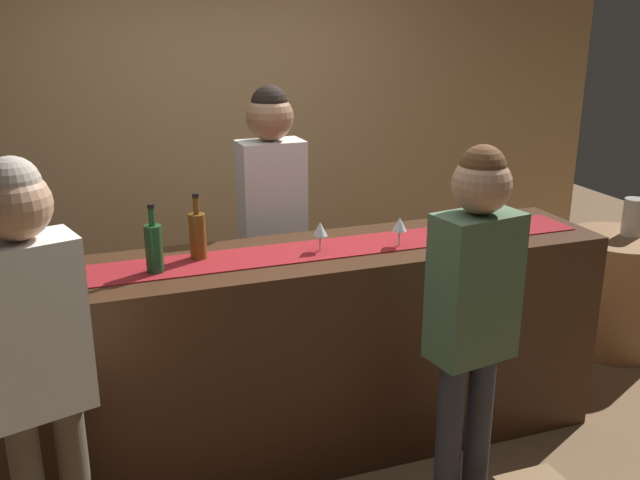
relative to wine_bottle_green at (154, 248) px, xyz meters
name	(u,v)px	position (x,y,z in m)	size (l,w,h in m)	color
ground_plane	(308,446)	(0.69, 0.04, -1.16)	(10.00, 10.00, 0.00)	brown
back_wall	(217,110)	(0.69, 1.94, 0.29)	(6.00, 0.12, 2.90)	tan
bar_counter	(308,354)	(0.69, 0.04, -0.64)	(2.93, 0.60, 1.04)	#3D2314
counter_runner_cloth	(307,251)	(0.69, 0.04, -0.11)	(2.78, 0.28, 0.01)	maroon
wine_bottle_green	(154,248)	(0.00, 0.00, 0.00)	(0.07, 0.07, 0.30)	#194723
wine_bottle_clear	(469,214)	(1.52, 0.00, 0.00)	(0.07, 0.07, 0.30)	#B2C6C1
wine_bottle_amber	(198,235)	(0.21, 0.11, 0.00)	(0.07, 0.07, 0.30)	brown
wine_glass_near_customer	(320,230)	(0.75, 0.02, -0.01)	(0.07, 0.07, 0.14)	silver
wine_glass_mid_counter	(400,225)	(1.12, -0.03, -0.01)	(0.07, 0.07, 0.14)	silver
bartender	(272,210)	(0.70, 0.62, -0.07)	(0.35, 0.24, 1.75)	#26262B
customer_sipping	(473,302)	(1.16, -0.65, -0.16)	(0.37, 0.25, 1.63)	#33333D
customer_browsing	(34,344)	(-0.48, -0.53, -0.12)	(0.38, 0.29, 1.68)	brown
round_side_table	(615,291)	(2.94, 0.48, -0.79)	(0.68, 0.68, 0.74)	#996B42
vase_on_side_table	(633,217)	(3.02, 0.49, -0.30)	(0.13, 0.13, 0.24)	#B7B2A8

